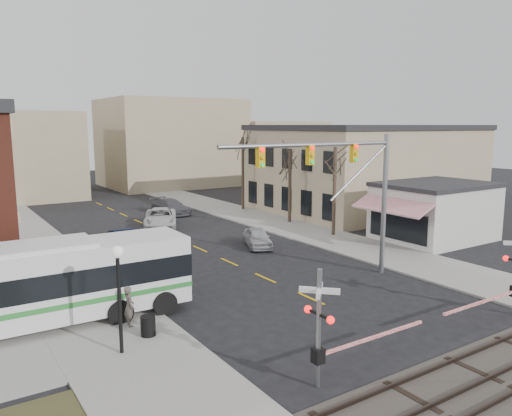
{
  "coord_description": "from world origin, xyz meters",
  "views": [
    {
      "loc": [
        -15.23,
        -16.16,
        8.46
      ],
      "look_at": [
        1.2,
        8.76,
        3.5
      ],
      "focal_mm": 35.0,
      "sensor_mm": 36.0,
      "label": 1
    }
  ],
  "objects_px": {
    "rr_crossing_east": "(511,274)",
    "pedestrian_near": "(129,306)",
    "car_c": "(160,218)",
    "car_d": "(171,207)",
    "rr_crossing_west": "(329,327)",
    "car_b": "(120,238)",
    "pedestrian_far": "(64,285)",
    "street_lamp": "(118,277)",
    "trash_bin": "(148,326)",
    "transit_bus": "(28,286)",
    "traffic_signal_mast": "(347,176)",
    "car_a": "(257,238)"
  },
  "relations": [
    {
      "from": "street_lamp",
      "to": "transit_bus",
      "type": "bearing_deg",
      "value": 119.29
    },
    {
      "from": "car_c",
      "to": "car_d",
      "type": "relative_size",
      "value": 1.12
    },
    {
      "from": "car_c",
      "to": "trash_bin",
      "type": "bearing_deg",
      "value": -89.58
    },
    {
      "from": "car_a",
      "to": "pedestrian_near",
      "type": "distance_m",
      "value": 15.28
    },
    {
      "from": "rr_crossing_east",
      "to": "pedestrian_far",
      "type": "height_order",
      "value": "rr_crossing_east"
    },
    {
      "from": "traffic_signal_mast",
      "to": "car_c",
      "type": "bearing_deg",
      "value": 97.52
    },
    {
      "from": "transit_bus",
      "to": "trash_bin",
      "type": "bearing_deg",
      "value": -41.82
    },
    {
      "from": "transit_bus",
      "to": "rr_crossing_east",
      "type": "bearing_deg",
      "value": -29.07
    },
    {
      "from": "street_lamp",
      "to": "car_a",
      "type": "distance_m",
      "value": 17.72
    },
    {
      "from": "transit_bus",
      "to": "car_c",
      "type": "distance_m",
      "value": 21.68
    },
    {
      "from": "pedestrian_near",
      "to": "trash_bin",
      "type": "bearing_deg",
      "value": -162.82
    },
    {
      "from": "rr_crossing_west",
      "to": "car_a",
      "type": "relative_size",
      "value": 1.43
    },
    {
      "from": "traffic_signal_mast",
      "to": "rr_crossing_west",
      "type": "height_order",
      "value": "traffic_signal_mast"
    },
    {
      "from": "trash_bin",
      "to": "pedestrian_far",
      "type": "relative_size",
      "value": 0.51
    },
    {
      "from": "car_a",
      "to": "car_c",
      "type": "bearing_deg",
      "value": 127.53
    },
    {
      "from": "rr_crossing_east",
      "to": "car_c",
      "type": "height_order",
      "value": "rr_crossing_east"
    },
    {
      "from": "rr_crossing_east",
      "to": "car_a",
      "type": "distance_m",
      "value": 17.17
    },
    {
      "from": "traffic_signal_mast",
      "to": "street_lamp",
      "type": "xyz_separation_m",
      "value": [
        -13.16,
        -2.1,
        -2.74
      ]
    },
    {
      "from": "car_d",
      "to": "traffic_signal_mast",
      "type": "bearing_deg",
      "value": -101.34
    },
    {
      "from": "traffic_signal_mast",
      "to": "car_a",
      "type": "height_order",
      "value": "traffic_signal_mast"
    },
    {
      "from": "trash_bin",
      "to": "transit_bus",
      "type": "bearing_deg",
      "value": 138.18
    },
    {
      "from": "trash_bin",
      "to": "car_c",
      "type": "xyz_separation_m",
      "value": [
        9.19,
        20.72,
        0.25
      ]
    },
    {
      "from": "traffic_signal_mast",
      "to": "pedestrian_far",
      "type": "bearing_deg",
      "value": 160.43
    },
    {
      "from": "street_lamp",
      "to": "car_b",
      "type": "distance_m",
      "value": 17.44
    },
    {
      "from": "rr_crossing_east",
      "to": "trash_bin",
      "type": "distance_m",
      "value": 15.86
    },
    {
      "from": "car_c",
      "to": "transit_bus",
      "type": "bearing_deg",
      "value": -102.61
    },
    {
      "from": "rr_crossing_west",
      "to": "street_lamp",
      "type": "bearing_deg",
      "value": 131.14
    },
    {
      "from": "car_d",
      "to": "pedestrian_far",
      "type": "height_order",
      "value": "pedestrian_far"
    },
    {
      "from": "car_a",
      "to": "traffic_signal_mast",
      "type": "bearing_deg",
      "value": -70.33
    },
    {
      "from": "transit_bus",
      "to": "car_a",
      "type": "xyz_separation_m",
      "value": [
        15.93,
        6.9,
        -1.28
      ]
    },
    {
      "from": "street_lamp",
      "to": "car_c",
      "type": "xyz_separation_m",
      "value": [
        10.58,
        21.62,
        -2.27
      ]
    },
    {
      "from": "traffic_signal_mast",
      "to": "car_c",
      "type": "height_order",
      "value": "traffic_signal_mast"
    },
    {
      "from": "car_c",
      "to": "car_d",
      "type": "bearing_deg",
      "value": 82.51
    },
    {
      "from": "rr_crossing_east",
      "to": "pedestrian_near",
      "type": "xyz_separation_m",
      "value": [
        -14.6,
        8.04,
        -0.99
      ]
    },
    {
      "from": "car_b",
      "to": "pedestrian_near",
      "type": "relative_size",
      "value": 2.36
    },
    {
      "from": "street_lamp",
      "to": "pedestrian_far",
      "type": "xyz_separation_m",
      "value": [
        -0.47,
        6.94,
        -2.14
      ]
    },
    {
      "from": "rr_crossing_west",
      "to": "pedestrian_far",
      "type": "distance_m",
      "value": 13.87
    },
    {
      "from": "traffic_signal_mast",
      "to": "rr_crossing_west",
      "type": "distance_m",
      "value": 11.93
    },
    {
      "from": "transit_bus",
      "to": "rr_crossing_west",
      "type": "relative_size",
      "value": 2.41
    },
    {
      "from": "rr_crossing_west",
      "to": "pedestrian_near",
      "type": "distance_m",
      "value": 8.99
    },
    {
      "from": "car_c",
      "to": "pedestrian_far",
      "type": "bearing_deg",
      "value": -102.63
    },
    {
      "from": "transit_bus",
      "to": "rr_crossing_east",
      "type": "relative_size",
      "value": 2.41
    },
    {
      "from": "transit_bus",
      "to": "trash_bin",
      "type": "height_order",
      "value": "transit_bus"
    },
    {
      "from": "rr_crossing_east",
      "to": "pedestrian_near",
      "type": "bearing_deg",
      "value": 151.16
    },
    {
      "from": "rr_crossing_west",
      "to": "car_b",
      "type": "relative_size",
      "value": 1.38
    },
    {
      "from": "rr_crossing_east",
      "to": "car_c",
      "type": "distance_m",
      "value": 27.88
    },
    {
      "from": "trash_bin",
      "to": "pedestrian_far",
      "type": "bearing_deg",
      "value": 107.13
    },
    {
      "from": "car_b",
      "to": "car_c",
      "type": "distance_m",
      "value": 7.36
    },
    {
      "from": "street_lamp",
      "to": "car_c",
      "type": "bearing_deg",
      "value": 63.92
    },
    {
      "from": "trash_bin",
      "to": "car_d",
      "type": "bearing_deg",
      "value": 64.4
    }
  ]
}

